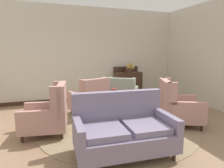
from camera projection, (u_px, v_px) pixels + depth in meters
The scene contains 15 objects.
ground at pixel (123, 131), 4.25m from camera, with size 9.06×9.06×0.00m, color #896B51.
wall_back at pixel (88, 54), 6.85m from camera, with size 6.63×0.08×3.14m, color beige.
wall_right at pixel (212, 55), 5.94m from camera, with size 0.08×4.30×3.14m, color beige.
baseboard_back at pixel (89, 98), 7.03m from camera, with size 6.47×0.03×0.12m, color #382319.
area_rug at pixel (118, 126), 4.52m from camera, with size 3.47×3.47×0.01m, color #847051.
coffee_table at pixel (114, 109), 4.36m from camera, with size 0.88×0.88×0.52m.
porcelain_vase at pixel (114, 98), 4.31m from camera, with size 0.17×0.17×0.37m.
settee at pixel (123, 130), 3.23m from camera, with size 1.62×0.97×1.00m.
armchair_back_corner at pixel (177, 106), 4.56m from camera, with size 1.15×1.12×1.04m.
armchair_foreground_right at pixel (123, 95), 5.80m from camera, with size 1.10×1.12×0.96m.
armchair_beside_settee at pixel (90, 100), 5.25m from camera, with size 1.04×1.08×1.00m.
armchair_near_window at pixel (49, 114), 4.02m from camera, with size 0.99×0.89×1.04m.
side_table at pixel (161, 101), 5.10m from camera, with size 0.47×0.47×0.69m.
sideboard at pixel (128, 84), 7.19m from camera, with size 0.95×0.43×1.13m.
gramophone at pixel (130, 66), 7.03m from camera, with size 0.37×0.44×0.46m.
Camera 1 is at (-1.59, -3.71, 1.66)m, focal length 32.16 mm.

